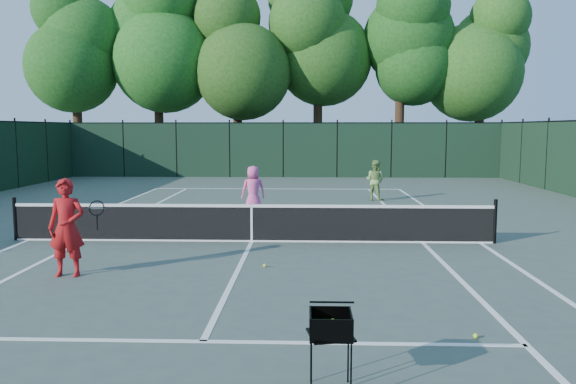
{
  "coord_description": "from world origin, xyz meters",
  "views": [
    {
      "loc": [
        1.33,
        -13.3,
        2.73
      ],
      "look_at": [
        0.84,
        1.0,
        1.1
      ],
      "focal_mm": 35.0,
      "sensor_mm": 36.0,
      "label": 1
    }
  ],
  "objects_px": {
    "loose_ball_midcourt": "(265,265)",
    "player_green": "(375,180)",
    "coach": "(67,228)",
    "ball_hopper": "(331,325)",
    "player_pink": "(253,190)",
    "loose_ball_near_cart": "(476,336)"
  },
  "relations": [
    {
      "from": "player_pink",
      "to": "player_green",
      "type": "height_order",
      "value": "player_pink"
    },
    {
      "from": "loose_ball_midcourt",
      "to": "player_green",
      "type": "bearing_deg",
      "value": 71.95
    },
    {
      "from": "ball_hopper",
      "to": "loose_ball_midcourt",
      "type": "distance_m",
      "value": 5.36
    },
    {
      "from": "coach",
      "to": "ball_hopper",
      "type": "distance_m",
      "value": 6.44
    },
    {
      "from": "coach",
      "to": "player_pink",
      "type": "relative_size",
      "value": 1.17
    },
    {
      "from": "ball_hopper",
      "to": "coach",
      "type": "bearing_deg",
      "value": 125.2
    },
    {
      "from": "coach",
      "to": "player_pink",
      "type": "bearing_deg",
      "value": 66.93
    },
    {
      "from": "ball_hopper",
      "to": "loose_ball_near_cart",
      "type": "distance_m",
      "value": 2.58
    },
    {
      "from": "player_pink",
      "to": "player_green",
      "type": "distance_m",
      "value": 5.63
    },
    {
      "from": "loose_ball_midcourt",
      "to": "ball_hopper",
      "type": "bearing_deg",
      "value": -78.32
    },
    {
      "from": "coach",
      "to": "loose_ball_midcourt",
      "type": "relative_size",
      "value": 26.77
    },
    {
      "from": "player_pink",
      "to": "ball_hopper",
      "type": "bearing_deg",
      "value": 83.02
    },
    {
      "from": "coach",
      "to": "loose_ball_near_cart",
      "type": "relative_size",
      "value": 26.77
    },
    {
      "from": "coach",
      "to": "player_green",
      "type": "xyz_separation_m",
      "value": [
        7.01,
        11.26,
        -0.14
      ]
    },
    {
      "from": "player_green",
      "to": "loose_ball_midcourt",
      "type": "xyz_separation_m",
      "value": [
        -3.42,
        -10.48,
        -0.73
      ]
    },
    {
      "from": "player_green",
      "to": "loose_ball_midcourt",
      "type": "distance_m",
      "value": 11.05
    },
    {
      "from": "coach",
      "to": "player_pink",
      "type": "xyz_separation_m",
      "value": [
        2.71,
        7.61,
        -0.13
      ]
    },
    {
      "from": "loose_ball_midcourt",
      "to": "coach",
      "type": "bearing_deg",
      "value": -167.85
    },
    {
      "from": "ball_hopper",
      "to": "loose_ball_midcourt",
      "type": "xyz_separation_m",
      "value": [
        -1.08,
        5.21,
        -0.67
      ]
    },
    {
      "from": "coach",
      "to": "ball_hopper",
      "type": "xyz_separation_m",
      "value": [
        4.67,
        -4.43,
        -0.21
      ]
    },
    {
      "from": "coach",
      "to": "loose_ball_near_cart",
      "type": "bearing_deg",
      "value": -27.11
    },
    {
      "from": "player_green",
      "to": "player_pink",
      "type": "bearing_deg",
      "value": 73.98
    }
  ]
}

